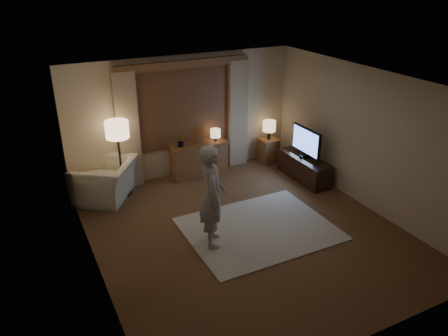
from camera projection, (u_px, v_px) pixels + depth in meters
room at (233, 151)px, 7.42m from camera, size 5.04×5.54×2.64m
rug at (259, 229)px, 7.64m from camera, size 2.50×2.00×0.02m
sideboard at (199, 160)px, 9.54m from camera, size 1.20×0.40×0.70m
picture_frame at (199, 141)px, 9.35m from camera, size 0.16×0.02×0.20m
plant at (181, 142)px, 9.17m from camera, size 0.17×0.13×0.30m
table_lamp_sideboard at (215, 134)px, 9.48m from camera, size 0.22×0.22×0.30m
floor_lamp at (117, 134)px, 8.31m from camera, size 0.45×0.45×1.55m
armchair at (106, 180)px, 8.55m from camera, size 1.51×1.55×0.76m
side_table at (268, 150)px, 10.24m from camera, size 0.40×0.40×0.56m
table_lamp_side at (269, 127)px, 10.00m from camera, size 0.30×0.30×0.44m
tv_stand at (304, 168)px, 9.39m from camera, size 0.45×1.40×0.50m
tv at (306, 142)px, 9.14m from camera, size 0.22×0.91×0.66m
person at (212, 196)px, 6.89m from camera, size 0.60×0.73×1.73m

